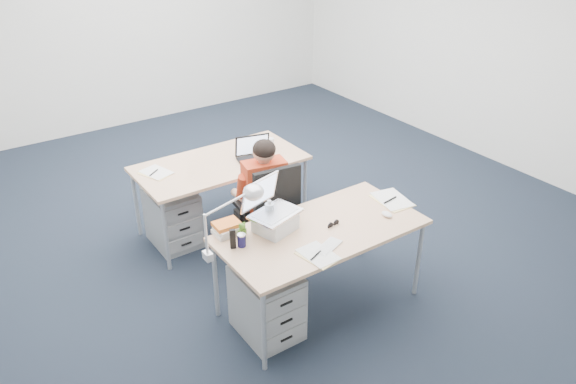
{
  "coord_description": "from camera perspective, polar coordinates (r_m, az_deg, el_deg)",
  "views": [
    {
      "loc": [
        -2.78,
        -4.15,
        3.02
      ],
      "look_at": [
        -0.51,
        -0.85,
        0.85
      ],
      "focal_mm": 35.0,
      "sensor_mm": 36.0,
      "label": 1
    }
  ],
  "objects": [
    {
      "name": "floor",
      "position": [
        5.84,
        -0.61,
        -2.7
      ],
      "size": [
        7.0,
        7.0,
        0.0
      ],
      "primitive_type": "plane",
      "color": "black",
      "rests_on": "ground"
    },
    {
      "name": "room",
      "position": [
        5.16,
        -0.71,
        13.79
      ],
      "size": [
        6.02,
        7.02,
        2.8
      ],
      "color": "silver",
      "rests_on": "ground"
    },
    {
      "name": "desk_near",
      "position": [
        4.33,
        3.36,
        -4.27
      ],
      "size": [
        1.6,
        0.8,
        0.73
      ],
      "color": "tan",
      "rests_on": "ground"
    },
    {
      "name": "desk_far",
      "position": [
        5.4,
        -6.88,
        2.63
      ],
      "size": [
        1.6,
        0.8,
        0.73
      ],
      "color": "tan",
      "rests_on": "ground"
    },
    {
      "name": "office_chair",
      "position": [
        5.03,
        -2.02,
        -4.41
      ],
      "size": [
        0.72,
        0.72,
        1.03
      ],
      "rotation": [
        0.0,
        0.0,
        -0.11
      ],
      "color": "black",
      "rests_on": "ground"
    },
    {
      "name": "seated_person",
      "position": [
        5.0,
        -2.87,
        -0.44
      ],
      "size": [
        0.43,
        0.68,
        1.19
      ],
      "rotation": [
        0.0,
        0.0,
        -0.2
      ],
      "color": "red",
      "rests_on": "ground"
    },
    {
      "name": "drawer_pedestal_near",
      "position": [
        4.31,
        -2.18,
        -11.18
      ],
      "size": [
        0.4,
        0.5,
        0.55
      ],
      "primitive_type": "cube",
      "color": "#999D9E",
      "rests_on": "ground"
    },
    {
      "name": "drawer_pedestal_far",
      "position": [
        5.43,
        -11.62,
        -2.54
      ],
      "size": [
        0.4,
        0.5,
        0.55
      ],
      "primitive_type": "cube",
      "color": "#999D9E",
      "rests_on": "ground"
    },
    {
      "name": "silver_laptop",
      "position": [
        4.18,
        -1.31,
        -1.59
      ],
      "size": [
        0.44,
        0.38,
        0.39
      ],
      "primitive_type": null,
      "rotation": [
        0.0,
        0.0,
        0.27
      ],
      "color": "silver",
      "rests_on": "desk_near"
    },
    {
      "name": "wireless_keyboard",
      "position": [
        4.09,
        4.07,
        -5.59
      ],
      "size": [
        0.27,
        0.19,
        0.01
      ],
      "primitive_type": "cube",
      "rotation": [
        0.0,
        0.0,
        0.36
      ],
      "color": "white",
      "rests_on": "desk_near"
    },
    {
      "name": "computer_mouse",
      "position": [
        4.52,
        10.01,
        -2.24
      ],
      "size": [
        0.06,
        0.1,
        0.04
      ],
      "primitive_type": "ellipsoid",
      "rotation": [
        0.0,
        0.0,
        0.02
      ],
      "color": "white",
      "rests_on": "desk_near"
    },
    {
      "name": "headphones",
      "position": [
        4.41,
        -1.73,
        -2.59
      ],
      "size": [
        0.25,
        0.22,
        0.03
      ],
      "primitive_type": null,
      "rotation": [
        0.0,
        0.0,
        0.4
      ],
      "color": "black",
      "rests_on": "desk_near"
    },
    {
      "name": "can_koozie",
      "position": [
        4.09,
        -4.74,
        -4.89
      ],
      "size": [
        0.07,
        0.07,
        0.1
      ],
      "primitive_type": "cylinder",
      "rotation": [
        0.0,
        0.0,
        -0.21
      ],
      "color": "#181542",
      "rests_on": "desk_near"
    },
    {
      "name": "water_bottle",
      "position": [
        4.27,
        -1.89,
        -2.2
      ],
      "size": [
        0.08,
        0.08,
        0.23
      ],
      "primitive_type": "cylinder",
      "rotation": [
        0.0,
        0.0,
        0.19
      ],
      "color": "silver",
      "rests_on": "desk_near"
    },
    {
      "name": "bear_figurine",
      "position": [
        4.17,
        -4.66,
        -3.92
      ],
      "size": [
        0.08,
        0.07,
        0.13
      ],
      "primitive_type": null,
      "rotation": [
        0.0,
        0.0,
        0.2
      ],
      "color": "#3B7A20",
      "rests_on": "desk_near"
    },
    {
      "name": "book_stack",
      "position": [
        4.24,
        -6.15,
        -3.64
      ],
      "size": [
        0.23,
        0.19,
        0.09
      ],
      "primitive_type": "cube",
      "rotation": [
        0.0,
        0.0,
        -0.2
      ],
      "color": "silver",
      "rests_on": "desk_near"
    },
    {
      "name": "cordless_phone",
      "position": [
        4.06,
        -5.64,
        -4.77
      ],
      "size": [
        0.05,
        0.04,
        0.16
      ],
      "primitive_type": "cube",
      "rotation": [
        0.0,
        0.0,
        -0.32
      ],
      "color": "black",
      "rests_on": "desk_near"
    },
    {
      "name": "papers_left",
      "position": [
        4.0,
        3.05,
        -6.47
      ],
      "size": [
        0.22,
        0.3,
        0.01
      ],
      "primitive_type": "cube",
      "rotation": [
        0.0,
        0.0,
        0.09
      ],
      "color": "#FFE293",
      "rests_on": "desk_near"
    },
    {
      "name": "papers_right",
      "position": [
        4.75,
        10.52,
        -0.84
      ],
      "size": [
        0.28,
        0.37,
        0.01
      ],
      "primitive_type": "cube",
      "rotation": [
        0.0,
        0.0,
        -0.15
      ],
      "color": "#FFE293",
      "rests_on": "desk_near"
    },
    {
      "name": "sunglasses",
      "position": [
        4.34,
        4.63,
        -3.28
      ],
      "size": [
        0.13,
        0.07,
        0.03
      ],
      "primitive_type": null,
      "rotation": [
        0.0,
        0.0,
        0.13
      ],
      "color": "black",
      "rests_on": "desk_near"
    },
    {
      "name": "desk_lamp",
      "position": [
        3.92,
        -6.43,
        -3.14
      ],
      "size": [
        0.47,
        0.29,
        0.5
      ],
      "primitive_type": null,
      "rotation": [
        0.0,
        0.0,
        -0.33
      ],
      "color": "silver",
      "rests_on": "desk_near"
    },
    {
      "name": "dark_laptop",
      "position": [
        5.32,
        -3.29,
        4.36
      ],
      "size": [
        0.4,
        0.4,
        0.24
      ],
      "primitive_type": null,
      "rotation": [
        0.0,
        0.0,
        -0.24
      ],
      "color": "black",
      "rests_on": "desk_far"
    },
    {
      "name": "far_cup",
      "position": [
        5.64,
        -1.75,
        5.03
      ],
      "size": [
        0.07,
        0.07,
        0.09
      ],
      "primitive_type": "cylinder",
      "rotation": [
        0.0,
        0.0,
        0.14
      ],
      "color": "white",
      "rests_on": "desk_far"
    },
    {
      "name": "far_papers",
      "position": [
        5.26,
        -13.28,
        1.89
      ],
      "size": [
        0.28,
        0.33,
        0.01
      ],
      "primitive_type": "cube",
      "rotation": [
        0.0,
        0.0,
        0.33
      ],
      "color": "white",
      "rests_on": "desk_far"
    }
  ]
}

